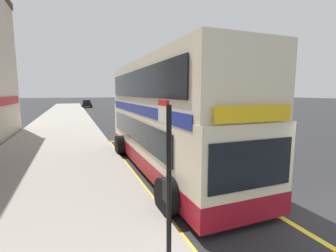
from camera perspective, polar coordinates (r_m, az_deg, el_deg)
ground_plane at (r=35.94m, az=-11.89°, el=2.66°), size 260.00×260.00×0.00m
pavement_near at (r=35.43m, az=-23.12°, el=2.24°), size 6.00×76.00×0.14m
double_decker_bus at (r=9.97m, az=-0.46°, el=1.55°), size 3.24×10.39×4.40m
bus_bay_markings at (r=10.34m, az=-1.00°, el=-9.89°), size 2.86×13.20×0.01m
bus_stop_sign at (r=4.24m, az=-0.16°, el=-10.59°), size 0.09×0.51×2.90m
parked_car_black_behind at (r=55.16m, az=-18.64°, el=5.01°), size 2.09×4.20×1.62m
parked_car_teal_kerbside at (r=52.06m, az=-9.39°, el=5.17°), size 2.09×4.20×1.62m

